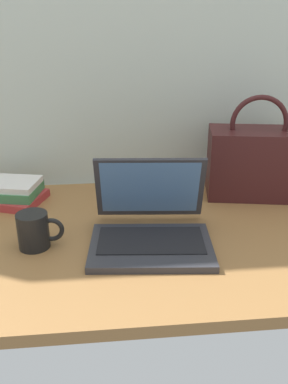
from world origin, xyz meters
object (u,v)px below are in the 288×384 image
at_px(laptop, 151,225).
at_px(coffee_mug, 35,230).
at_px(handbag, 255,161).
at_px(book_stack, 11,192).

bearing_deg(laptop, coffee_mug, -179.40).
xyz_separation_m(handbag, book_stack, (-0.79, 0.02, -0.08)).
distance_m(laptop, book_stack, 0.51).
height_order(coffee_mug, book_stack, coffee_mug).
height_order(coffee_mug, handbag, handbag).
bearing_deg(book_stack, laptop, -35.10).
xyz_separation_m(laptop, coffee_mug, (-0.30, -0.00, 0.00)).
bearing_deg(book_stack, coffee_mug, -68.37).
relative_size(handbag, book_stack, 1.40).
relative_size(coffee_mug, handbag, 0.36).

